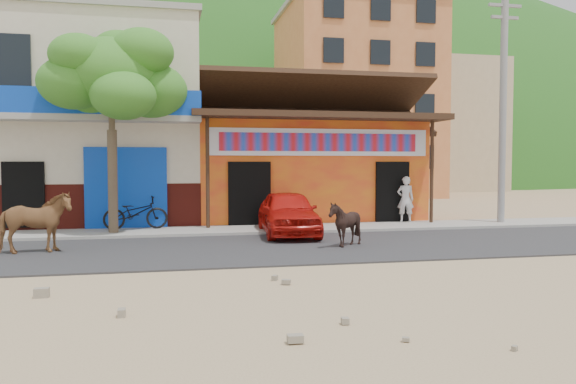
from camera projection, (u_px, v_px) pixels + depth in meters
name	position (u px, v px, depth m)	size (l,w,h in m)	color
ground	(316.00, 266.00, 11.77)	(120.00, 120.00, 0.00)	#9E825B
road	(290.00, 247.00, 14.21)	(60.00, 5.00, 0.04)	#28282B
sidewalk	(267.00, 230.00, 17.63)	(60.00, 2.00, 0.12)	gray
dance_club	(299.00, 172.00, 21.86)	(8.00, 6.00, 3.60)	orange
cafe_building	(97.00, 126.00, 20.20)	(7.00, 6.00, 7.00)	beige
apartment_front	(354.00, 104.00, 36.78)	(9.00, 9.00, 12.00)	#CC723F
apartment_rear	(438.00, 127.00, 44.57)	(8.00, 8.00, 10.00)	tan
hillside	(189.00, 93.00, 79.50)	(100.00, 40.00, 24.00)	#194C14
tree	(112.00, 130.00, 16.31)	(3.00, 3.00, 6.00)	#2D721E
utility_pole	(503.00, 105.00, 19.13)	(0.24, 0.24, 8.00)	gray
cow_tan	(33.00, 223.00, 13.12)	(0.78, 1.70, 1.44)	#98683C
cow_dark	(345.00, 224.00, 14.18)	(0.93, 1.05, 1.15)	black
red_car	(288.00, 213.00, 16.51)	(1.55, 3.86, 1.31)	red
scooter	(136.00, 213.00, 17.19)	(0.67, 1.93, 1.01)	black
pedestrian	(405.00, 199.00, 19.31)	(0.58, 0.38, 1.58)	silver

